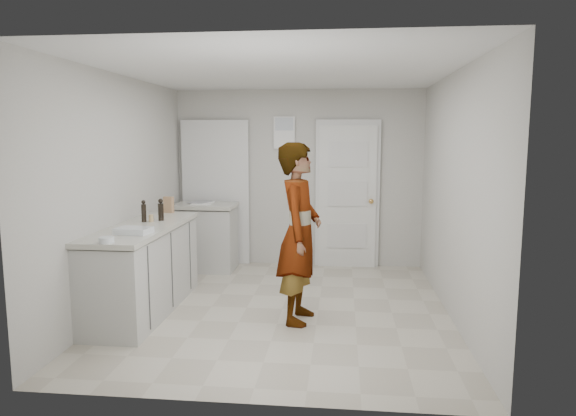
# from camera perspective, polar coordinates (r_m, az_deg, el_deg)

# --- Properties ---
(ground) EXTENTS (4.00, 4.00, 0.00)m
(ground) POSITION_cam_1_polar(r_m,az_deg,el_deg) (5.64, -0.64, -11.14)
(ground) COLOR #ACA390
(ground) RESTS_ON ground
(room_shell) EXTENTS (4.00, 4.00, 4.00)m
(room_shell) POSITION_cam_1_polar(r_m,az_deg,el_deg) (7.34, -0.23, 1.52)
(room_shell) COLOR #B4B2AA
(room_shell) RESTS_ON ground
(main_counter) EXTENTS (0.64, 1.96, 0.93)m
(main_counter) POSITION_cam_1_polar(r_m,az_deg,el_deg) (5.68, -15.69, -6.81)
(main_counter) COLOR #B8B8B4
(main_counter) RESTS_ON ground
(side_counter) EXTENTS (0.84, 0.61, 0.93)m
(side_counter) POSITION_cam_1_polar(r_m,az_deg,el_deg) (7.23, -9.10, -3.45)
(side_counter) COLOR #B8B8B4
(side_counter) RESTS_ON ground
(person) EXTENTS (0.50, 0.70, 1.79)m
(person) POSITION_cam_1_polar(r_m,az_deg,el_deg) (5.08, 1.27, -2.82)
(person) COLOR silver
(person) RESTS_ON ground
(cake_mix_box) EXTENTS (0.13, 0.08, 0.20)m
(cake_mix_box) POSITION_cam_1_polar(r_m,az_deg,el_deg) (6.40, -13.12, 0.36)
(cake_mix_box) COLOR #AA7F55
(cake_mix_box) RESTS_ON main_counter
(spice_jar) EXTENTS (0.05, 0.05, 0.08)m
(spice_jar) POSITION_cam_1_polar(r_m,az_deg,el_deg) (5.77, -14.97, -1.10)
(spice_jar) COLOR tan
(spice_jar) RESTS_ON main_counter
(oil_cruet_a) EXTENTS (0.06, 0.06, 0.24)m
(oil_cruet_a) POSITION_cam_1_polar(r_m,az_deg,el_deg) (5.82, -13.94, -0.23)
(oil_cruet_a) COLOR black
(oil_cruet_a) RESTS_ON main_counter
(oil_cruet_b) EXTENTS (0.05, 0.05, 0.24)m
(oil_cruet_b) POSITION_cam_1_polar(r_m,az_deg,el_deg) (5.78, -15.74, -0.37)
(oil_cruet_b) COLOR black
(oil_cruet_b) RESTS_ON main_counter
(baking_dish) EXTENTS (0.34, 0.26, 0.06)m
(baking_dish) POSITION_cam_1_polar(r_m,az_deg,el_deg) (5.13, -16.77, -2.43)
(baking_dish) COLOR silver
(baking_dish) RESTS_ON main_counter
(egg_bowl) EXTENTS (0.13, 0.13, 0.05)m
(egg_bowl) POSITION_cam_1_polar(r_m,az_deg,el_deg) (4.75, -19.53, -3.37)
(egg_bowl) COLOR silver
(egg_bowl) RESTS_ON main_counter
(papers) EXTENTS (0.29, 0.37, 0.01)m
(papers) POSITION_cam_1_polar(r_m,az_deg,el_deg) (7.20, -9.44, 0.54)
(papers) COLOR white
(papers) RESTS_ON side_counter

